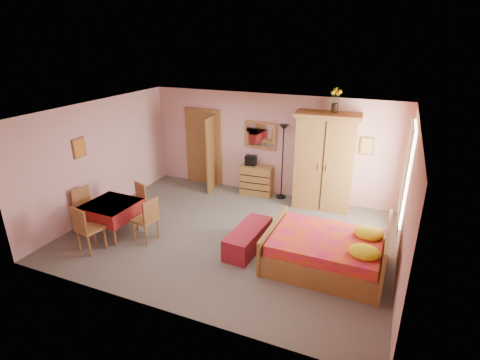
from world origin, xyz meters
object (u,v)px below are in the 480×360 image
at_px(bench, 248,238).
at_px(wardrobe, 325,162).
at_px(chest_of_drawers, 257,180).
at_px(bed, 326,242).
at_px(stereo, 251,160).
at_px(chair_south, 90,228).
at_px(floor_lamp, 282,162).
at_px(sunflower_vase, 336,100).
at_px(chair_east, 145,219).
at_px(chair_north, 135,203).
at_px(wall_mirror, 260,135).
at_px(dining_table, 113,218).
at_px(chair_west, 88,209).

bearing_deg(bench, wardrobe, 69.80).
bearing_deg(chest_of_drawers, bed, -51.85).
relative_size(stereo, chair_south, 0.29).
bearing_deg(floor_lamp, chest_of_drawers, -176.71).
bearing_deg(wardrobe, sunflower_vase, 37.32).
height_order(wardrobe, chair_east, wardrobe).
bearing_deg(chair_south, chest_of_drawers, 75.49).
height_order(chest_of_drawers, chair_north, chair_north).
distance_m(wardrobe, chair_south, 5.31).
relative_size(bench, chair_south, 1.40).
xyz_separation_m(stereo, chair_east, (-1.08, -3.10, -0.44)).
relative_size(chair_south, chair_east, 1.03).
distance_m(wall_mirror, stereo, 0.70).
relative_size(stereo, sunflower_vase, 0.49).
xyz_separation_m(stereo, wardrobe, (1.91, -0.11, 0.25)).
bearing_deg(wardrobe, wall_mirror, 166.18).
distance_m(sunflower_vase, bed, 3.39).
bearing_deg(stereo, dining_table, -120.26).
xyz_separation_m(wall_mirror, bed, (2.29, -2.81, -1.07)).
xyz_separation_m(floor_lamp, wardrobe, (1.06, -0.12, 0.19)).
relative_size(chest_of_drawers, floor_lamp, 0.43).
bearing_deg(chair_east, chest_of_drawers, -14.40).
distance_m(chest_of_drawers, chair_west, 4.14).
bearing_deg(wall_mirror, chest_of_drawers, -86.76).
bearing_deg(dining_table, chair_south, -86.23).
xyz_separation_m(chair_north, chair_east, (0.70, -0.57, 0.03)).
xyz_separation_m(chest_of_drawers, dining_table, (-2.04, -3.14, -0.03)).
relative_size(floor_lamp, chair_north, 2.21).
height_order(stereo, sunflower_vase, sunflower_vase).
bearing_deg(bench, bed, -0.27).
distance_m(floor_lamp, chair_north, 3.69).
bearing_deg(chair_west, bench, 112.04).
distance_m(bed, chair_east, 3.59).
height_order(dining_table, chair_south, chair_south).
relative_size(bed, chair_west, 2.27).
bearing_deg(stereo, chair_east, -109.26).
bearing_deg(bed, wardrobe, 103.31).
distance_m(bench, chair_south, 3.06).
height_order(sunflower_vase, dining_table, sunflower_vase).
distance_m(floor_lamp, bed, 3.14).
xyz_separation_m(floor_lamp, chair_east, (-1.93, -3.10, -0.50)).
height_order(wardrobe, bed, wardrobe).
relative_size(chair_north, chair_east, 0.94).
relative_size(sunflower_vase, chair_south, 0.59).
bearing_deg(sunflower_vase, chest_of_drawers, -179.45).
distance_m(chair_north, chair_east, 0.90).
bearing_deg(floor_lamp, chair_west, -136.02).
bearing_deg(chair_south, bench, 36.68).
relative_size(sunflower_vase, bed, 0.27).
bearing_deg(dining_table, bed, 7.18).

